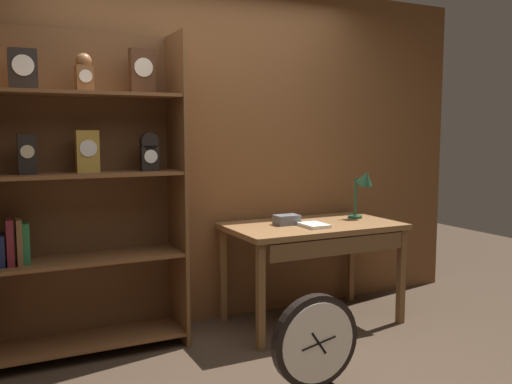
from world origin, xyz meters
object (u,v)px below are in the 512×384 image
object	(u,v)px
bookshelf	(85,190)
desk_lamp	(364,184)
open_repair_manual	(314,225)
toolbox_small	(287,220)
round_clock_large	(315,344)
workbench	(314,235)

from	to	relation	value
bookshelf	desk_lamp	xyz separation A→B (m)	(2.13, -0.15, -0.03)
desk_lamp	open_repair_manual	xyz separation A→B (m)	(-0.57, -0.16, -0.27)
bookshelf	open_repair_manual	xyz separation A→B (m)	(1.56, -0.31, -0.30)
toolbox_small	round_clock_large	bearing A→B (deg)	-111.31
workbench	desk_lamp	bearing A→B (deg)	6.74
workbench	desk_lamp	size ratio (longest dim) A/B	3.27
desk_lamp	round_clock_large	distance (m)	1.70
workbench	round_clock_large	xyz separation A→B (m)	(-0.61, -0.98, -0.40)
bookshelf	workbench	distance (m)	1.69
bookshelf	workbench	size ratio (longest dim) A/B	1.63
desk_lamp	bookshelf	bearing A→B (deg)	175.98
round_clock_large	bookshelf	bearing A→B (deg)	130.77
bookshelf	desk_lamp	size ratio (longest dim) A/B	5.32
round_clock_large	toolbox_small	bearing A→B (deg)	68.69
toolbox_small	round_clock_large	xyz separation A→B (m)	(-0.41, -1.05, -0.52)
desk_lamp	open_repair_manual	size ratio (longest dim) A/B	1.81
desk_lamp	round_clock_large	world-z (taller)	desk_lamp
open_repair_manual	bookshelf	bearing A→B (deg)	168.90
workbench	open_repair_manual	xyz separation A→B (m)	(-0.07, -0.11, 0.10)
toolbox_small	round_clock_large	size ratio (longest dim) A/B	0.32
desk_lamp	round_clock_large	size ratio (longest dim) A/B	0.70
desk_lamp	round_clock_large	xyz separation A→B (m)	(-1.11, -1.04, -0.76)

